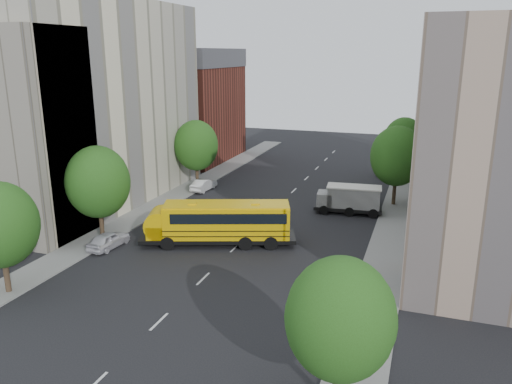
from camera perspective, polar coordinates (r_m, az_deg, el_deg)
The scene contains 21 objects.
ground at distance 41.71m, azimuth -1.39°, elevation -5.40°, with size 120.00×120.00×0.00m, color black.
sidewalk_left at distance 50.75m, azimuth -11.62°, elevation -1.77°, with size 3.00×80.00×0.12m, color slate.
sidewalk_right at distance 44.08m, azimuth 15.17°, elevation -4.70°, with size 3.00×80.00×0.12m, color slate.
lane_markings at distance 50.68m, azimuth 2.58°, elevation -1.55°, with size 0.15×64.00×0.01m, color silver.
building_left_cream at distance 53.21m, azimuth -17.79°, elevation 9.56°, with size 10.00×26.00×20.00m, color beige.
building_left_redbrick at distance 72.31m, azimuth -7.07°, elevation 8.82°, with size 10.00×15.00×13.00m, color maroon.
building_left_near at distance 45.48m, azimuth -25.51°, elevation 5.94°, with size 10.00×7.00×17.00m, color tan.
building_right_near at distance 32.84m, azimuth 26.25°, elevation 2.63°, with size 10.00×7.00×17.00m, color tan.
building_right_far at distance 56.89m, azimuth 23.64°, elevation 8.33°, with size 10.00×22.00×18.00m, color tan.
building_right_sidewall at distance 46.00m, azimuth 24.51°, elevation 6.78°, with size 10.10×0.30×18.00m, color brown.
street_tree_1 at distance 42.00m, azimuth -17.62°, elevation 1.09°, with size 5.12×5.12×7.90m.
street_tree_2 at distance 57.07m, azimuth -6.86°, elevation 5.30°, with size 4.99×4.99×7.71m.
street_tree_3 at distance 21.40m, azimuth 9.60°, elevation -14.11°, with size 4.61×4.61×7.11m.
street_tree_4 at distance 51.45m, azimuth 15.81°, elevation 3.96°, with size 5.25×5.25×8.10m.
street_tree_5 at distance 63.31m, azimuth 16.54°, elevation 5.68°, with size 4.86×4.86×7.51m.
school_bus at distance 40.13m, azimuth -4.52°, elevation -3.34°, with size 12.60×6.79×3.50m.
safari_truck at distance 48.67m, azimuth 10.58°, elevation -0.77°, with size 6.55×2.96×2.72m.
parked_car_0 at distance 41.39m, azimuth -16.50°, elevation -5.26°, with size 1.58×3.94×1.34m, color silver.
parked_car_1 at distance 56.29m, azimuth -5.99°, elevation 0.83°, with size 1.39×3.98×1.31m, color silver.
parked_car_4 at distance 51.29m, azimuth 12.89°, elevation -0.98°, with size 1.52×3.77×1.28m, color #303E54.
parked_car_5 at distance 65.93m, azimuth 14.46°, elevation 2.72°, with size 1.63×4.67×1.54m, color gray.
Camera 1 is at (13.75, -36.41, 15.01)m, focal length 35.00 mm.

